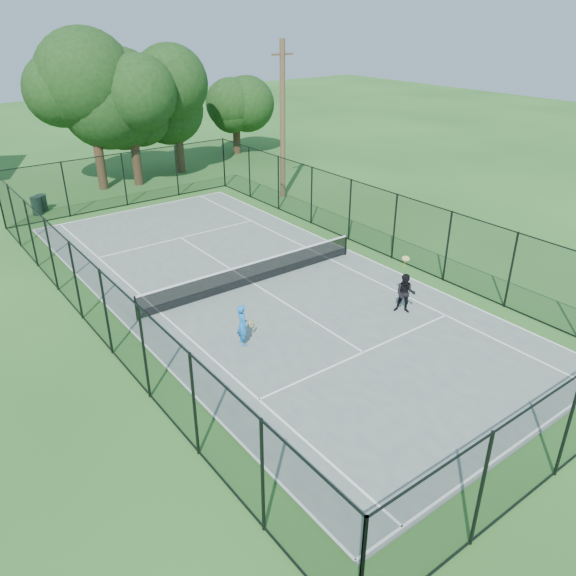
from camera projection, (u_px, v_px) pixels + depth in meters
ground at (254, 285)px, 22.80m from camera, size 120.00×120.00×0.00m
tennis_court at (254, 284)px, 22.79m from camera, size 11.00×24.00×0.06m
tennis_net at (253, 272)px, 22.55m from camera, size 10.08×0.08×0.95m
fence at (253, 251)px, 22.14m from camera, size 13.10×26.10×3.00m
tree_near_left at (92, 106)px, 32.92m from camera, size 6.23×6.23×8.12m
tree_near_mid at (131, 113)px, 34.03m from camera, size 5.48×5.48×7.16m
tree_near_right at (176, 103)px, 36.80m from camera, size 5.24×5.24×7.23m
tree_far_right at (236, 107)px, 42.31m from camera, size 4.22×4.22×5.58m
trash_bin_left at (37, 206)px, 30.47m from camera, size 0.58×0.58×0.98m
trash_bin_right at (42, 203)px, 31.10m from camera, size 0.58×0.58×0.90m
utility_pole at (283, 121)px, 31.66m from camera, size 1.40×0.30×8.69m
player_blue at (242, 325)px, 18.35m from camera, size 0.80×0.58×1.45m
player_black at (405, 293)px, 20.31m from camera, size 0.90×0.95×2.02m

